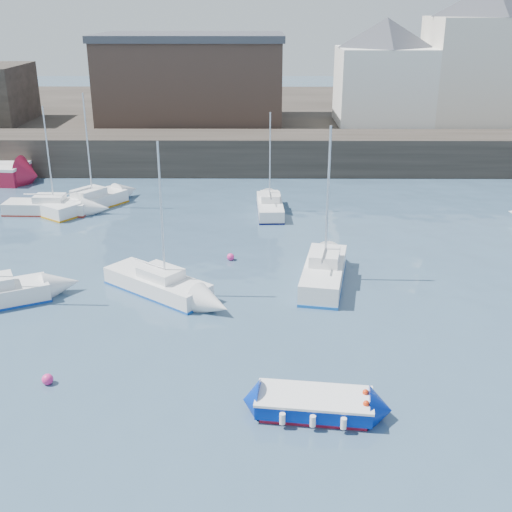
{
  "coord_description": "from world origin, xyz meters",
  "views": [
    {
      "loc": [
        0.2,
        -16.67,
        12.77
      ],
      "look_at": [
        0.0,
        12.0,
        1.5
      ],
      "focal_mm": 45.0,
      "sensor_mm": 36.0,
      "label": 1
    }
  ],
  "objects_px": {
    "sailboat_c": "(324,272)",
    "sailboat_h": "(87,202)",
    "sailboat_f": "(270,206)",
    "sailboat_b": "(158,283)",
    "buoy_near": "(48,384)",
    "sailboat_e": "(47,207)",
    "blue_dinghy": "(314,404)",
    "buoy_far": "(231,260)"
  },
  "relations": [
    {
      "from": "sailboat_f",
      "to": "sailboat_h",
      "type": "bearing_deg",
      "value": 176.87
    },
    {
      "from": "sailboat_b",
      "to": "sailboat_c",
      "type": "relative_size",
      "value": 0.96
    },
    {
      "from": "sailboat_b",
      "to": "sailboat_e",
      "type": "height_order",
      "value": "sailboat_b"
    },
    {
      "from": "buoy_far",
      "to": "blue_dinghy",
      "type": "bearing_deg",
      "value": -76.25
    },
    {
      "from": "sailboat_c",
      "to": "buoy_far",
      "type": "height_order",
      "value": "sailboat_c"
    },
    {
      "from": "sailboat_f",
      "to": "sailboat_h",
      "type": "relative_size",
      "value": 0.85
    },
    {
      "from": "sailboat_b",
      "to": "sailboat_h",
      "type": "height_order",
      "value": "sailboat_h"
    },
    {
      "from": "sailboat_c",
      "to": "sailboat_h",
      "type": "xyz_separation_m",
      "value": [
        -14.69,
        12.1,
        -0.09
      ]
    },
    {
      "from": "sailboat_h",
      "to": "buoy_far",
      "type": "height_order",
      "value": "sailboat_h"
    },
    {
      "from": "sailboat_c",
      "to": "sailboat_h",
      "type": "height_order",
      "value": "sailboat_c"
    },
    {
      "from": "buoy_far",
      "to": "sailboat_h",
      "type": "bearing_deg",
      "value": 137.88
    },
    {
      "from": "sailboat_h",
      "to": "buoy_near",
      "type": "distance_m",
      "value": 21.49
    },
    {
      "from": "blue_dinghy",
      "to": "sailboat_e",
      "type": "distance_m",
      "value": 27.09
    },
    {
      "from": "sailboat_b",
      "to": "buoy_near",
      "type": "xyz_separation_m",
      "value": [
        -2.81,
        -7.92,
        -0.48
      ]
    },
    {
      "from": "sailboat_b",
      "to": "sailboat_f",
      "type": "height_order",
      "value": "sailboat_b"
    },
    {
      "from": "sailboat_c",
      "to": "buoy_near",
      "type": "distance_m",
      "value": 14.07
    },
    {
      "from": "sailboat_b",
      "to": "buoy_near",
      "type": "height_order",
      "value": "sailboat_b"
    },
    {
      "from": "sailboat_c",
      "to": "sailboat_f",
      "type": "height_order",
      "value": "sailboat_c"
    },
    {
      "from": "buoy_near",
      "to": "buoy_far",
      "type": "bearing_deg",
      "value": 63.34
    },
    {
      "from": "sailboat_c",
      "to": "buoy_far",
      "type": "relative_size",
      "value": 19.47
    },
    {
      "from": "blue_dinghy",
      "to": "sailboat_c",
      "type": "distance_m",
      "value": 10.89
    },
    {
      "from": "blue_dinghy",
      "to": "sailboat_f",
      "type": "xyz_separation_m",
      "value": [
        -1.18,
        22.23,
        0.04
      ]
    },
    {
      "from": "sailboat_c",
      "to": "buoy_far",
      "type": "xyz_separation_m",
      "value": [
        -4.7,
        3.06,
        -0.58
      ]
    },
    {
      "from": "buoy_near",
      "to": "sailboat_f",
      "type": "bearing_deg",
      "value": 67.95
    },
    {
      "from": "sailboat_f",
      "to": "blue_dinghy",
      "type": "bearing_deg",
      "value": -86.97
    },
    {
      "from": "blue_dinghy",
      "to": "sailboat_c",
      "type": "xyz_separation_m",
      "value": [
        1.31,
        10.81,
        0.17
      ]
    },
    {
      "from": "sailboat_b",
      "to": "buoy_near",
      "type": "relative_size",
      "value": 17.73
    },
    {
      "from": "sailboat_e",
      "to": "buoy_near",
      "type": "bearing_deg",
      "value": -72.7
    },
    {
      "from": "blue_dinghy",
      "to": "buoy_far",
      "type": "relative_size",
      "value": 10.33
    },
    {
      "from": "sailboat_c",
      "to": "sailboat_h",
      "type": "relative_size",
      "value": 1.01
    },
    {
      "from": "sailboat_e",
      "to": "sailboat_f",
      "type": "height_order",
      "value": "sailboat_e"
    },
    {
      "from": "blue_dinghy",
      "to": "buoy_near",
      "type": "relative_size",
      "value": 9.82
    },
    {
      "from": "sailboat_h",
      "to": "sailboat_b",
      "type": "bearing_deg",
      "value": -62.99
    },
    {
      "from": "sailboat_b",
      "to": "sailboat_c",
      "type": "bearing_deg",
      "value": 7.96
    },
    {
      "from": "sailboat_h",
      "to": "buoy_far",
      "type": "distance_m",
      "value": 13.48
    },
    {
      "from": "buoy_far",
      "to": "buoy_near",
      "type": "bearing_deg",
      "value": -116.66
    },
    {
      "from": "sailboat_e",
      "to": "sailboat_c",
      "type": "bearing_deg",
      "value": -33.31
    },
    {
      "from": "blue_dinghy",
      "to": "sailboat_b",
      "type": "bearing_deg",
      "value": 124.47
    },
    {
      "from": "sailboat_c",
      "to": "sailboat_e",
      "type": "distance_m",
      "value": 20.43
    },
    {
      "from": "sailboat_c",
      "to": "buoy_far",
      "type": "bearing_deg",
      "value": 146.94
    },
    {
      "from": "sailboat_e",
      "to": "sailboat_h",
      "type": "bearing_deg",
      "value": 20.17
    },
    {
      "from": "sailboat_e",
      "to": "buoy_near",
      "type": "height_order",
      "value": "sailboat_e"
    }
  ]
}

